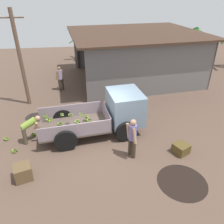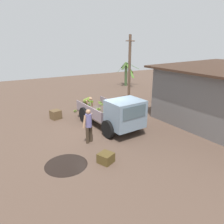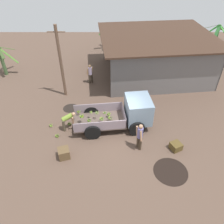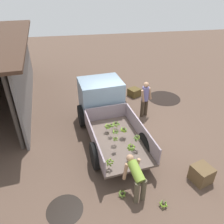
{
  "view_description": "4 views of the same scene",
  "coord_description": "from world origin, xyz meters",
  "px_view_note": "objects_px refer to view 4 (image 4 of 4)",
  "views": [
    {
      "loc": [
        -0.59,
        -7.76,
        5.8
      ],
      "look_at": [
        0.45,
        -0.23,
        1.49
      ],
      "focal_mm": 35.0,
      "sensor_mm": 36.0,
      "label": 1
    },
    {
      "loc": [
        10.08,
        -4.7,
        4.83
      ],
      "look_at": [
        0.21,
        0.47,
        1.01
      ],
      "focal_mm": 35.0,
      "sensor_mm": 36.0,
      "label": 2
    },
    {
      "loc": [
        -0.38,
        -9.45,
        9.0
      ],
      "look_at": [
        -0.38,
        0.55,
        1.1
      ],
      "focal_mm": 35.0,
      "sensor_mm": 36.0,
      "label": 3
    },
    {
      "loc": [
        -7.06,
        1.71,
        5.52
      ],
      "look_at": [
        -0.02,
        0.45,
        1.06
      ],
      "focal_mm": 35.0,
      "sensor_mm": 36.0,
      "label": 4
    }
  ],
  "objects_px": {
    "person_foreground_visitor": "(145,98)",
    "wooden_crate_0": "(201,174)",
    "banana_bunch_on_ground_0": "(163,204)",
    "banana_bunch_on_ground_2": "(122,194)",
    "wooden_crate_1": "(134,92)",
    "cargo_truck": "(104,106)",
    "person_worker_loading": "(136,176)"
  },
  "relations": [
    {
      "from": "cargo_truck",
      "to": "person_worker_loading",
      "type": "bearing_deg",
      "value": 179.17
    },
    {
      "from": "person_worker_loading",
      "to": "wooden_crate_1",
      "type": "distance_m",
      "value": 6.32
    },
    {
      "from": "person_foreground_visitor",
      "to": "banana_bunch_on_ground_2",
      "type": "height_order",
      "value": "person_foreground_visitor"
    },
    {
      "from": "person_foreground_visitor",
      "to": "wooden_crate_0",
      "type": "xyz_separation_m",
      "value": [
        -3.97,
        -0.63,
        -0.65
      ]
    },
    {
      "from": "person_worker_loading",
      "to": "wooden_crate_1",
      "type": "bearing_deg",
      "value": -29.11
    },
    {
      "from": "person_foreground_visitor",
      "to": "banana_bunch_on_ground_0",
      "type": "relative_size",
      "value": 7.0
    },
    {
      "from": "cargo_truck",
      "to": "person_foreground_visitor",
      "type": "distance_m",
      "value": 1.96
    },
    {
      "from": "banana_bunch_on_ground_2",
      "to": "banana_bunch_on_ground_0",
      "type": "bearing_deg",
      "value": -117.27
    },
    {
      "from": "person_foreground_visitor",
      "to": "wooden_crate_1",
      "type": "bearing_deg",
      "value": 152.75
    },
    {
      "from": "person_foreground_visitor",
      "to": "banana_bunch_on_ground_0",
      "type": "xyz_separation_m",
      "value": [
        -4.64,
        0.86,
        -0.83
      ]
    },
    {
      "from": "person_worker_loading",
      "to": "banana_bunch_on_ground_0",
      "type": "height_order",
      "value": "person_worker_loading"
    },
    {
      "from": "person_foreground_visitor",
      "to": "wooden_crate_0",
      "type": "bearing_deg",
      "value": -15.88
    },
    {
      "from": "cargo_truck",
      "to": "banana_bunch_on_ground_0",
      "type": "height_order",
      "value": "cargo_truck"
    },
    {
      "from": "person_foreground_visitor",
      "to": "wooden_crate_0",
      "type": "height_order",
      "value": "person_foreground_visitor"
    },
    {
      "from": "cargo_truck",
      "to": "person_worker_loading",
      "type": "xyz_separation_m",
      "value": [
        -3.64,
        -0.38,
        -0.26
      ]
    },
    {
      "from": "cargo_truck",
      "to": "person_worker_loading",
      "type": "distance_m",
      "value": 3.67
    },
    {
      "from": "banana_bunch_on_ground_0",
      "to": "wooden_crate_0",
      "type": "xyz_separation_m",
      "value": [
        0.67,
        -1.49,
        0.18
      ]
    },
    {
      "from": "wooden_crate_1",
      "to": "cargo_truck",
      "type": "bearing_deg",
      "value": 140.99
    },
    {
      "from": "wooden_crate_1",
      "to": "person_worker_loading",
      "type": "bearing_deg",
      "value": 165.21
    },
    {
      "from": "cargo_truck",
      "to": "wooden_crate_0",
      "type": "relative_size",
      "value": 8.3
    },
    {
      "from": "cargo_truck",
      "to": "wooden_crate_1",
      "type": "distance_m",
      "value": 3.25
    },
    {
      "from": "banana_bunch_on_ground_2",
      "to": "person_worker_loading",
      "type": "bearing_deg",
      "value": -88.5
    },
    {
      "from": "cargo_truck",
      "to": "banana_bunch_on_ground_2",
      "type": "distance_m",
      "value": 3.76
    },
    {
      "from": "cargo_truck",
      "to": "wooden_crate_0",
      "type": "distance_m",
      "value": 4.4
    },
    {
      "from": "banana_bunch_on_ground_0",
      "to": "wooden_crate_0",
      "type": "height_order",
      "value": "wooden_crate_0"
    },
    {
      "from": "cargo_truck",
      "to": "person_foreground_visitor",
      "type": "bearing_deg",
      "value": -83.63
    },
    {
      "from": "cargo_truck",
      "to": "banana_bunch_on_ground_2",
      "type": "xyz_separation_m",
      "value": [
        -3.65,
        0.02,
        -0.9
      ]
    },
    {
      "from": "wooden_crate_0",
      "to": "person_worker_loading",
      "type": "bearing_deg",
      "value": 93.05
    },
    {
      "from": "cargo_truck",
      "to": "person_worker_loading",
      "type": "height_order",
      "value": "cargo_truck"
    },
    {
      "from": "wooden_crate_0",
      "to": "wooden_crate_1",
      "type": "relative_size",
      "value": 1.04
    },
    {
      "from": "person_foreground_visitor",
      "to": "wooden_crate_1",
      "type": "xyz_separation_m",
      "value": [
        2.01,
        -0.08,
        -0.73
      ]
    },
    {
      "from": "person_foreground_visitor",
      "to": "wooden_crate_0",
      "type": "relative_size",
      "value": 2.97
    }
  ]
}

